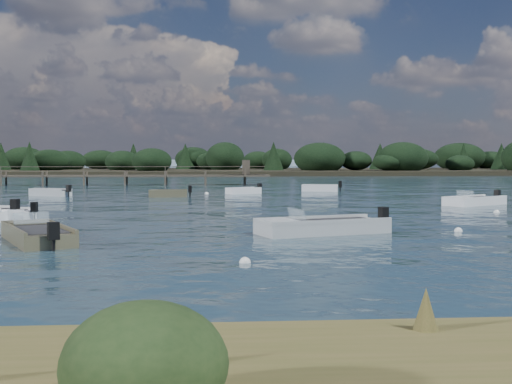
{
  "coord_description": "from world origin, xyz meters",
  "views": [
    {
      "loc": [
        0.04,
        -21.57,
        2.87
      ],
      "look_at": [
        2.62,
        14.0,
        1.0
      ],
      "focal_mm": 45.0,
      "sensor_mm": 36.0,
      "label": 1
    }
  ],
  "objects": [
    {
      "name": "dinghy_near_olive",
      "position": [
        -5.89,
        0.86,
        0.16
      ],
      "size": [
        3.51,
        4.88,
        1.2
      ],
      "color": "brown",
      "rests_on": "ground"
    },
    {
      "name": "tender_far_grey_b",
      "position": [
        9.64,
        33.68,
        0.17
      ],
      "size": [
        3.54,
        1.93,
        1.19
      ],
      "color": "silver",
      "rests_on": "ground"
    },
    {
      "name": "dinghy_mid_white_a",
      "position": [
        4.33,
        2.58,
        0.16
      ],
      "size": [
        5.44,
        3.3,
        1.26
      ],
      "color": "#ACB2B4",
      "rests_on": "ground"
    },
    {
      "name": "dinghy_mid_white_b",
      "position": [
        16.32,
        16.72,
        0.15
      ],
      "size": [
        4.55,
        3.72,
        1.17
      ],
      "color": "silver",
      "rests_on": "ground"
    },
    {
      "name": "tender_far_grey",
      "position": [
        -12.13,
        28.43,
        0.16
      ],
      "size": [
        3.46,
        2.66,
        1.14
      ],
      "color": "#ACB2B4",
      "rests_on": "ground"
    },
    {
      "name": "buoy_a",
      "position": [
        1.0,
        -4.09,
        0.0
      ],
      "size": [
        0.32,
        0.32,
        0.32
      ],
      "primitive_type": "sphere",
      "color": "white",
      "rests_on": "ground"
    },
    {
      "name": "buoy_e",
      "position": [
        -0.2,
        30.44,
        0.0
      ],
      "size": [
        0.32,
        0.32,
        0.32
      ],
      "primitive_type": "sphere",
      "color": "white",
      "rests_on": "ground"
    },
    {
      "name": "buoy_c",
      "position": [
        -8.69,
        9.06,
        0.0
      ],
      "size": [
        0.32,
        0.32,
        0.32
      ],
      "primitive_type": "sphere",
      "color": "white",
      "rests_on": "ground"
    },
    {
      "name": "buoy_d",
      "position": [
        15.15,
        11.13,
        0.0
      ],
      "size": [
        0.32,
        0.32,
        0.32
      ],
      "primitive_type": "sphere",
      "color": "white",
      "rests_on": "ground"
    },
    {
      "name": "dinghy_extra_a",
      "position": [
        2.78,
        30.31,
        0.15
      ],
      "size": [
        3.06,
        2.38,
        1.04
      ],
      "color": "silver",
      "rests_on": "ground"
    },
    {
      "name": "far_headland",
      "position": [
        25.0,
        100.0,
        1.96
      ],
      "size": [
        190.0,
        40.0,
        5.8
      ],
      "color": "black",
      "rests_on": "ground"
    },
    {
      "name": "shore_lip",
      "position": [
        0.0,
        -12.2,
        0.0
      ],
      "size": [
        160.0,
        0.6,
        0.3
      ],
      "primitive_type": "cube",
      "color": "black",
      "rests_on": "ground"
    },
    {
      "name": "jetty",
      "position": [
        -21.74,
        47.99,
        0.98
      ],
      "size": [
        64.5,
        3.2,
        3.4
      ],
      "color": "#463F34",
      "rests_on": "ground"
    },
    {
      "name": "tender_far_white",
      "position": [
        -3.03,
        26.38,
        0.15
      ],
      "size": [
        3.19,
        1.23,
        1.09
      ],
      "color": "brown",
      "rests_on": "ground"
    },
    {
      "name": "ground",
      "position": [
        0.0,
        60.0,
        0.0
      ],
      "size": [
        400.0,
        400.0,
        0.0
      ],
      "primitive_type": "plane",
      "color": "#182C39",
      "rests_on": "ground"
    },
    {
      "name": "buoy_b",
      "position": [
        9.8,
        2.88,
        0.0
      ],
      "size": [
        0.32,
        0.32,
        0.32
      ],
      "primitive_type": "sphere",
      "color": "white",
      "rests_on": "ground"
    }
  ]
}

